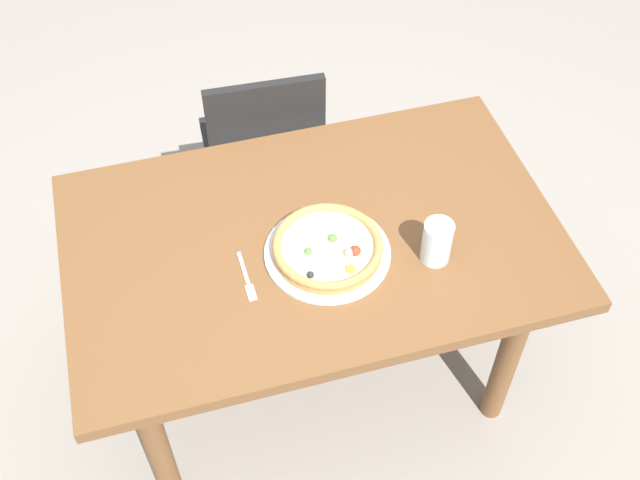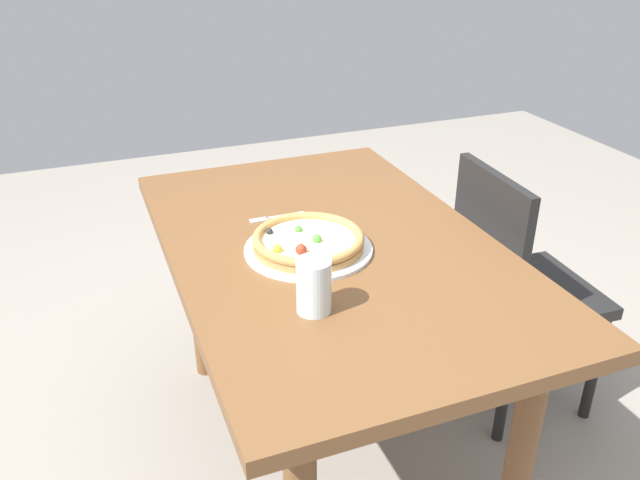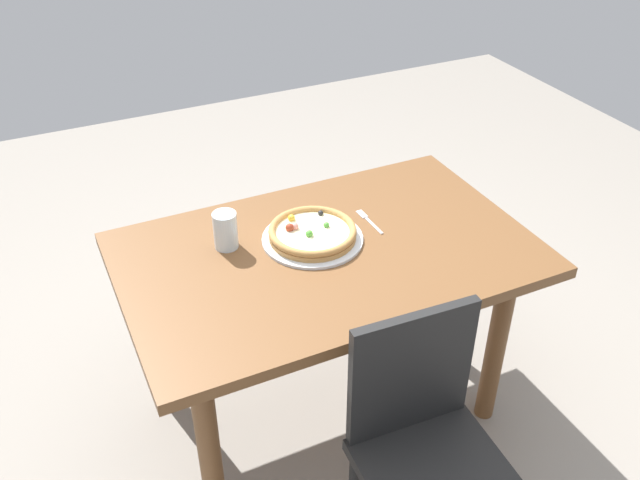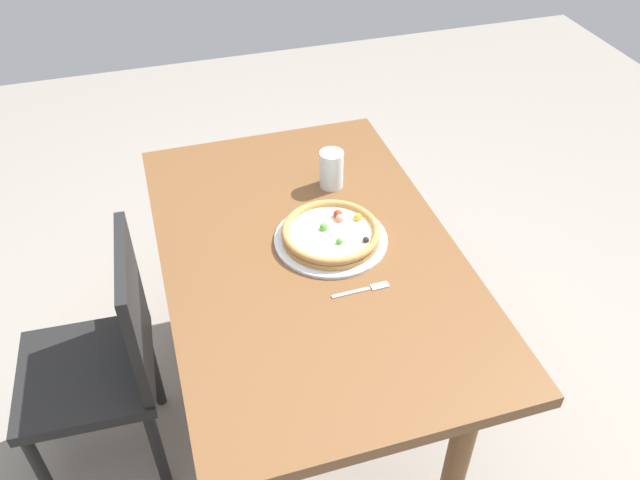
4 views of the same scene
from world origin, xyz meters
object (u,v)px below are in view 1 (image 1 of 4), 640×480
(dining_table, at_px, (313,260))
(plate, at_px, (327,253))
(chair_near, at_px, (264,152))
(fork, at_px, (247,280))
(pizza, at_px, (328,247))
(drinking_glass, at_px, (437,242))

(dining_table, relative_size, plate, 3.98)
(dining_table, distance_m, chair_near, 0.66)
(plate, distance_m, fork, 0.23)
(dining_table, distance_m, pizza, 0.16)
(dining_table, xyz_separation_m, fork, (0.21, 0.10, 0.11))
(chair_near, distance_m, plate, 0.77)
(dining_table, xyz_separation_m, plate, (-0.02, 0.07, 0.11))
(dining_table, distance_m, drinking_glass, 0.37)
(fork, distance_m, drinking_glass, 0.51)
(chair_near, bearing_deg, pizza, -85.17)
(dining_table, bearing_deg, plate, 105.45)
(chair_near, distance_m, pizza, 0.78)
(plate, distance_m, pizza, 0.03)
(fork, bearing_deg, drinking_glass, 81.92)
(plate, distance_m, drinking_glass, 0.29)
(fork, bearing_deg, plate, 95.84)
(chair_near, relative_size, pizza, 2.94)
(drinking_glass, bearing_deg, fork, -6.74)
(dining_table, relative_size, drinking_glass, 10.60)
(dining_table, bearing_deg, pizza, 105.66)
(drinking_glass, bearing_deg, chair_near, -69.74)
(chair_near, xyz_separation_m, fork, (0.20, 0.74, 0.27))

